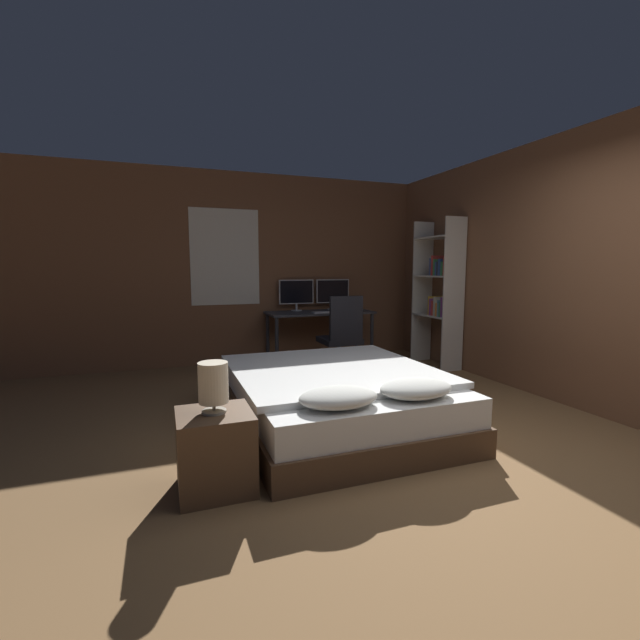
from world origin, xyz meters
TOP-DOWN VIEW (x-y plane):
  - ground_plane at (0.00, 0.00)m, footprint 20.00×20.00m
  - wall_back at (-0.01, 4.09)m, footprint 12.00×0.08m
  - wall_side_right at (1.76, 1.50)m, footprint 0.06×12.00m
  - bed at (-0.65, 1.25)m, footprint 1.70×2.03m
  - nightstand at (-1.76, 0.52)m, footprint 0.45×0.44m
  - bedside_lamp at (-1.76, 0.52)m, footprint 0.18×0.18m
  - desk at (0.11, 3.71)m, footprint 1.53×0.63m
  - monitor_left at (-0.18, 3.92)m, footprint 0.52×0.16m
  - monitor_right at (0.39, 3.92)m, footprint 0.52×0.16m
  - keyboard at (0.11, 3.50)m, footprint 0.35×0.13m
  - computer_mouse at (0.37, 3.50)m, footprint 0.07×0.05m
  - office_chair at (0.10, 2.91)m, footprint 0.52×0.52m
  - bookshelf at (1.55, 2.85)m, footprint 0.33×0.75m

SIDE VIEW (x-z plane):
  - ground_plane at x=0.00m, z-range 0.00..0.00m
  - nightstand at x=-1.76m, z-range 0.00..0.49m
  - bed at x=-0.65m, z-range -0.04..0.54m
  - office_chair at x=0.10m, z-range -0.10..0.92m
  - desk at x=0.11m, z-range 0.28..1.02m
  - bedside_lamp at x=-1.76m, z-range 0.52..0.83m
  - keyboard at x=0.11m, z-range 0.74..0.76m
  - computer_mouse at x=0.37m, z-range 0.74..0.78m
  - monitor_left at x=-0.18m, z-range 0.77..1.23m
  - monitor_right at x=0.39m, z-range 0.77..1.23m
  - bookshelf at x=1.55m, z-range 0.08..2.11m
  - wall_side_right at x=1.76m, z-range 0.00..2.70m
  - wall_back at x=-0.01m, z-range 0.00..2.70m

